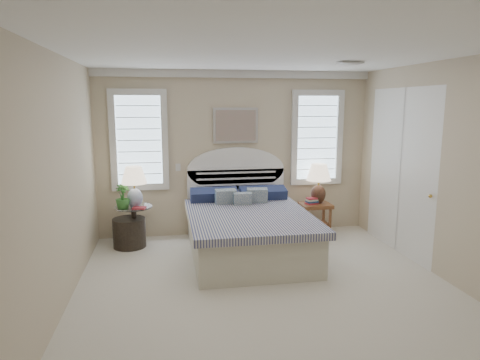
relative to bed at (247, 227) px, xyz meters
name	(u,v)px	position (x,y,z in m)	size (l,w,h in m)	color
floor	(270,295)	(0.00, -1.46, -0.39)	(4.50, 5.00, 0.01)	beige
ceiling	(274,52)	(0.00, -1.46, 2.31)	(4.50, 5.00, 0.01)	white
wall_back	(235,154)	(0.00, 1.04, 0.96)	(4.50, 0.02, 2.70)	beige
wall_left	(55,187)	(-2.25, -1.46, 0.96)	(0.02, 5.00, 2.70)	beige
wall_right	(457,174)	(2.25, -1.46, 0.96)	(0.02, 5.00, 2.70)	beige
crown_molding	(236,74)	(0.00, 1.00, 2.25)	(4.50, 0.08, 0.12)	silver
hvac_vent	(350,63)	(1.20, -0.66, 2.29)	(0.30, 0.20, 0.02)	#B2B2B2
switch_plate	(178,167)	(-0.95, 1.03, 0.76)	(0.08, 0.01, 0.12)	silver
window_left	(139,140)	(-1.55, 1.02, 1.21)	(0.90, 0.06, 1.60)	#C9E9FF
window_right	(317,138)	(1.40, 1.02, 1.21)	(0.90, 0.06, 1.60)	#C9E9FF
painting	(236,125)	(0.00, 1.00, 1.43)	(0.74, 0.04, 0.58)	silver
closet_door	(400,171)	(2.23, -0.26, 0.81)	(0.02, 1.80, 2.40)	white
bed	(247,227)	(0.00, 0.00, 0.00)	(1.72, 2.28, 1.47)	beige
side_table_left	(134,222)	(-1.65, 0.59, 0.00)	(0.56, 0.56, 0.63)	black
nightstand_right	(315,212)	(1.30, 0.69, 0.00)	(0.50, 0.40, 0.53)	brown
floor_pot	(129,233)	(-1.73, 0.57, -0.16)	(0.49, 0.49, 0.45)	black
lamp_left	(134,182)	(-1.62, 0.55, 0.63)	(0.50, 0.50, 0.63)	white
lamp_right	(319,179)	(1.36, 0.75, 0.55)	(0.51, 0.51, 0.66)	black
potted_plant	(123,197)	(-1.79, 0.44, 0.43)	(0.21, 0.21, 0.37)	#2A6829
books_left	(139,208)	(-1.55, 0.41, 0.26)	(0.20, 0.16, 0.03)	#A82A35
books_right	(312,201)	(1.22, 0.67, 0.19)	(0.23, 0.19, 0.11)	#A82A35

